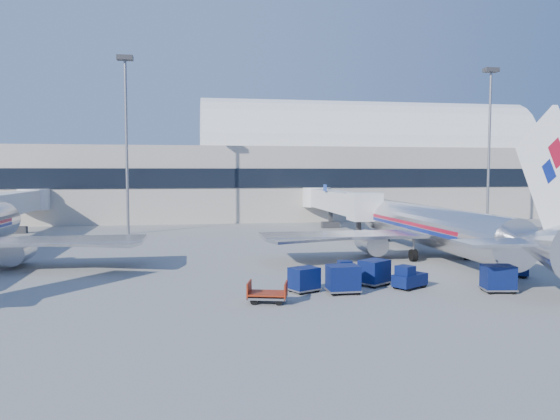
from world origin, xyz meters
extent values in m
plane|color=gray|center=(0.00, 0.00, 0.00)|extent=(260.00, 260.00, 0.00)
cube|color=#B2AA9E|center=(-25.00, 56.00, 6.00)|extent=(170.00, 28.00, 12.00)
cube|color=black|center=(-25.00, 42.05, 7.00)|extent=(170.00, 0.40, 3.00)
cylinder|color=white|center=(20.00, 56.00, 12.00)|extent=(60.00, 18.00, 18.00)
cylinder|color=silver|center=(10.00, 6.00, 2.90)|extent=(3.80, 28.00, 3.80)
sphere|color=silver|center=(10.00, 20.00, 2.90)|extent=(3.72, 3.72, 3.72)
cone|color=silver|center=(10.00, -11.00, 3.30)|extent=(3.80, 6.00, 3.80)
cube|color=maroon|center=(10.00, 7.00, 3.15)|extent=(3.85, 20.16, 0.32)
cube|color=navy|center=(10.00, 7.00, 2.78)|extent=(3.85, 20.16, 0.32)
cube|color=white|center=(10.00, -11.50, 7.70)|extent=(0.35, 7.79, 8.74)
cube|color=silver|center=(10.00, -10.50, 3.50)|extent=(11.00, 3.00, 0.18)
cube|color=silver|center=(10.00, 5.00, 2.30)|extent=(32.00, 5.00, 0.28)
cylinder|color=#B7B7BC|center=(4.50, 6.50, 1.35)|extent=(2.10, 3.80, 2.10)
cylinder|color=#B7B7BC|center=(15.50, 6.50, 1.35)|extent=(2.10, 3.80, 2.10)
cylinder|color=black|center=(10.00, 17.00, 0.45)|extent=(0.40, 0.90, 0.90)
sphere|color=silver|center=(-32.00, 20.00, 2.90)|extent=(3.72, 3.72, 3.72)
cylinder|color=#B7B7BC|center=(-26.50, 6.50, 1.35)|extent=(2.10, 3.80, 2.10)
cube|color=silver|center=(7.60, 30.00, 4.00)|extent=(2.70, 24.00, 2.70)
cube|color=silver|center=(7.60, 17.80, 4.00)|extent=(3.40, 3.20, 3.20)
cylinder|color=silver|center=(7.60, 41.50, 4.00)|extent=(4.40, 4.40, 3.00)
cube|color=#2D2D30|center=(7.60, 20.00, 1.80)|extent=(0.50, 0.50, 3.00)
cube|color=#2D2D30|center=(7.60, 20.00, 0.45)|extent=(2.60, 1.00, 0.90)
cube|color=#2D2D30|center=(7.60, 33.00, 1.80)|extent=(0.50, 0.50, 3.00)
cube|color=#2D2D30|center=(7.60, 33.00, 0.45)|extent=(2.60, 1.00, 0.90)
cube|color=navy|center=(6.00, 30.00, 5.80)|extent=(0.12, 1.40, 0.90)
cube|color=silver|center=(-34.40, 30.00, 4.00)|extent=(2.70, 24.00, 2.70)
cylinder|color=silver|center=(-34.40, 41.50, 4.00)|extent=(4.40, 4.40, 3.00)
cube|color=#2D2D30|center=(-34.40, 33.00, 1.80)|extent=(0.50, 0.50, 3.00)
cube|color=#2D2D30|center=(-34.40, 33.00, 0.45)|extent=(2.60, 1.00, 0.90)
cylinder|color=slate|center=(-20.00, 30.00, 11.00)|extent=(0.36, 0.36, 22.00)
cube|color=#2D2D30|center=(-20.00, 30.00, 22.30)|extent=(2.00, 1.20, 0.60)
cylinder|color=slate|center=(30.00, 30.00, 11.00)|extent=(0.36, 0.36, 22.00)
cube|color=#2D2D30|center=(30.00, 30.00, 22.30)|extent=(2.00, 1.20, 0.60)
cube|color=#9E9E96|center=(18.00, 2.00, 0.45)|extent=(3.00, 0.55, 0.90)
cube|color=#091343|center=(2.59, -7.10, 0.60)|extent=(2.78, 2.36, 0.81)
cube|color=#091343|center=(2.13, -7.38, 1.25)|extent=(1.40, 1.43, 0.76)
cylinder|color=black|center=(3.08, -6.23, 0.30)|extent=(0.64, 0.52, 0.61)
cube|color=#091343|center=(11.85, -4.32, 0.62)|extent=(2.88, 2.46, 0.84)
cube|color=#091343|center=(11.38, -4.03, 1.30)|extent=(1.45, 1.49, 0.79)
cylinder|color=black|center=(12.89, -4.36, 0.32)|extent=(0.67, 0.54, 0.63)
cube|color=#091343|center=(-0.96, -2.96, 0.52)|extent=(1.15, 2.20, 0.71)
cube|color=#091343|center=(-0.95, -3.43, 1.08)|extent=(0.97, 0.88, 0.66)
cylinder|color=black|center=(-1.41, -2.22, 0.26)|extent=(0.22, 0.53, 0.53)
cube|color=#091343|center=(0.50, -5.79, 1.02)|extent=(2.45, 2.34, 1.56)
cube|color=slate|center=(0.50, -5.79, 0.24)|extent=(2.57, 2.44, 0.11)
cylinder|color=black|center=(0.79, -4.87, 0.22)|extent=(0.45, 0.39, 0.43)
cube|color=#091343|center=(-2.37, -7.89, 1.06)|extent=(2.03, 1.59, 1.62)
cube|color=slate|center=(-2.37, -7.89, 0.25)|extent=(2.14, 1.65, 0.11)
cylinder|color=black|center=(-1.60, -7.26, 0.22)|extent=(0.45, 0.18, 0.45)
cube|color=#091343|center=(-4.80, -7.07, 0.94)|extent=(2.20, 2.02, 1.43)
cube|color=slate|center=(-4.80, -7.07, 0.22)|extent=(2.31, 2.11, 0.10)
cylinder|color=black|center=(-4.42, -6.28, 0.20)|extent=(0.42, 0.31, 0.39)
cube|color=#091343|center=(7.86, -9.23, 1.03)|extent=(2.15, 1.79, 1.56)
cube|color=slate|center=(7.86, -9.23, 0.24)|extent=(2.26, 1.86, 0.11)
cylinder|color=black|center=(8.70, -8.76, 0.22)|extent=(0.45, 0.24, 0.43)
cube|color=slate|center=(-7.62, -9.58, 0.38)|extent=(2.70, 2.18, 0.13)
cube|color=maroon|center=(-7.62, -9.58, 0.59)|extent=(2.72, 2.23, 0.09)
cylinder|color=black|center=(-6.74, -9.21, 0.21)|extent=(0.46, 0.28, 0.43)
camera|label=1|loc=(-12.28, -41.99, 7.96)|focal=35.00mm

